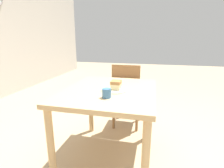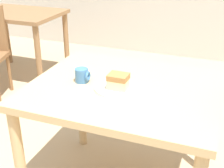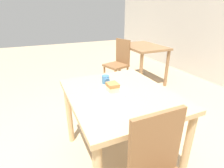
{
  "view_description": "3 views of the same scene",
  "coord_description": "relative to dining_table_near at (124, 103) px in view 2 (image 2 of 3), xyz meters",
  "views": [
    {
      "loc": [
        -1.59,
        -0.08,
        1.23
      ],
      "look_at": [
        0.0,
        0.3,
        0.8
      ],
      "focal_mm": 28.0,
      "sensor_mm": 36.0,
      "label": 1
    },
    {
      "loc": [
        0.46,
        -1.15,
        1.48
      ],
      "look_at": [
        -0.07,
        0.23,
        0.79
      ],
      "focal_mm": 50.0,
      "sensor_mm": 36.0,
      "label": 2
    },
    {
      "loc": [
        1.18,
        -0.31,
        1.4
      ],
      "look_at": [
        -0.06,
        0.25,
        0.83
      ],
      "focal_mm": 28.0,
      "sensor_mm": 36.0,
      "label": 3
    }
  ],
  "objects": [
    {
      "name": "coffee_mug",
      "position": [
        -0.24,
        -0.03,
        0.14
      ],
      "size": [
        0.08,
        0.08,
        0.08
      ],
      "color": "teal",
      "rests_on": "dining_table_near"
    },
    {
      "name": "dining_table_near",
      "position": [
        0.0,
        0.0,
        0.0
      ],
      "size": [
        1.03,
        0.86,
        0.75
      ],
      "color": "tan",
      "rests_on": "ground_plane"
    },
    {
      "name": "plate",
      "position": [
        -0.02,
        -0.05,
        0.11
      ],
      "size": [
        0.25,
        0.25,
        0.01
      ],
      "color": "white",
      "rests_on": "dining_table_near"
    },
    {
      "name": "cake_slice",
      "position": [
        -0.01,
        -0.06,
        0.16
      ],
      "size": [
        0.1,
        0.09,
        0.08
      ],
      "color": "beige",
      "rests_on": "plate"
    },
    {
      "name": "dining_table_far",
      "position": [
        -1.72,
        1.37,
        -0.02
      ],
      "size": [
        0.96,
        0.69,
        0.76
      ],
      "color": "olive",
      "rests_on": "ground_plane"
    }
  ]
}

